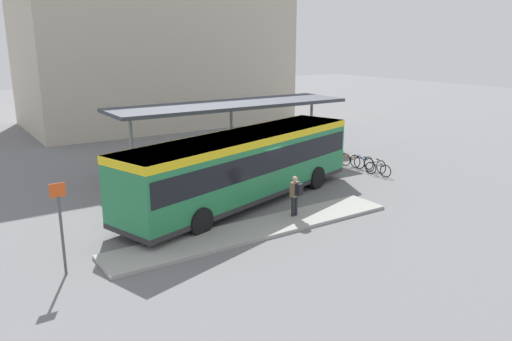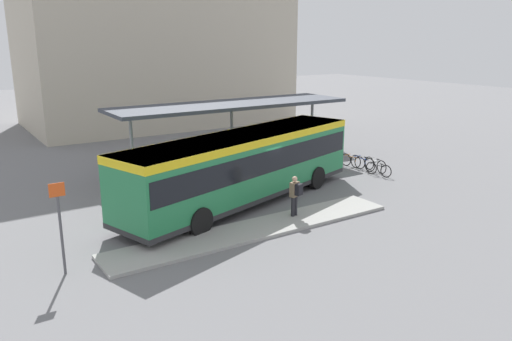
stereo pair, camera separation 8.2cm
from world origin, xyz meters
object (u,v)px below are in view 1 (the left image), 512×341
platform_sign (61,225)px  bicycle_orange (352,161)px  bicycle_black (378,169)px  city_bus (244,163)px  pedestrian_waiting (296,193)px  bicycle_white (375,165)px  potted_planter_near_shelter (270,165)px  bicycle_blue (362,163)px

platform_sign → bicycle_orange: bearing=16.1°
bicycle_black → platform_sign: bearing=90.1°
city_bus → bicycle_black: bearing=-17.5°
pedestrian_waiting → bicycle_white: 8.61m
city_bus → platform_sign: (-7.97, -2.74, -0.18)m
bicycle_orange → platform_sign: (-16.13, -4.66, 1.21)m
bicycle_black → bicycle_white: bearing=-44.3°
pedestrian_waiting → potted_planter_near_shelter: (2.63, 5.44, -0.39)m
city_bus → potted_planter_near_shelter: city_bus is taller
potted_planter_near_shelter → pedestrian_waiting: bearing=-115.8°
pedestrian_waiting → bicycle_black: bearing=-87.4°
city_bus → bicycle_blue: size_ratio=7.26×
city_bus → bicycle_white: city_bus is taller
city_bus → platform_sign: city_bus is taller
bicycle_black → platform_sign: (-16.01, -2.66, 1.23)m
bicycle_orange → bicycle_black: bearing=167.6°
bicycle_black → bicycle_white: size_ratio=0.90×
bicycle_blue → bicycle_black: bearing=168.5°
pedestrian_waiting → potted_planter_near_shelter: 6.06m
potted_planter_near_shelter → bicycle_white: bearing=-21.8°
bicycle_blue → potted_planter_near_shelter: 5.22m
bicycle_orange → platform_sign: bearing=97.3°
bicycle_blue → bicycle_orange: (-0.07, 0.66, -0.02)m
pedestrian_waiting → platform_sign: 8.58m
bicycle_blue → platform_sign: bearing=100.9°
pedestrian_waiting → bicycle_blue: (7.64, 4.00, -0.66)m
bicycle_orange → potted_planter_near_shelter: potted_planter_near_shelter is taller
bicycle_blue → platform_sign: platform_sign is taller
bicycle_white → city_bus: bearing=99.5°
bicycle_black → pedestrian_waiting: bearing=100.4°
bicycle_blue → bicycle_orange: bicycle_blue is taller
bicycle_blue → bicycle_orange: bearing=3.3°
bicycle_blue → potted_planter_near_shelter: potted_planter_near_shelter is taller
bicycle_black → platform_sign: size_ratio=0.54×
potted_planter_near_shelter → platform_sign: bearing=-154.1°
bicycle_blue → potted_planter_near_shelter: size_ratio=1.38×
bicycle_black → bicycle_blue: 1.34m
city_bus → bicycle_white: size_ratio=7.39×
potted_planter_near_shelter → bicycle_black: bearing=-29.9°
bicycle_black → potted_planter_near_shelter: size_ratio=1.22×
bicycle_white → bicycle_orange: (-0.34, 1.33, -0.01)m
bicycle_blue → platform_sign: size_ratio=0.61×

